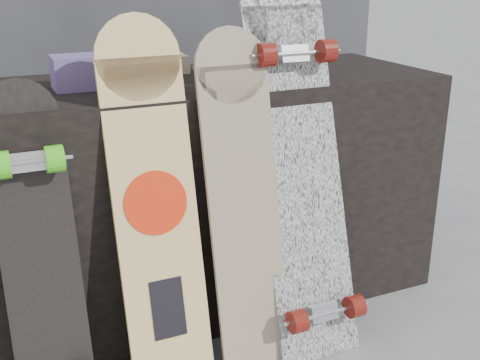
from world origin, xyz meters
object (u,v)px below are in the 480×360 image
longboard_celtic (243,193)px  skateboard_dark (40,251)px  longboard_geisha (154,197)px  vendor_table (203,191)px  longboard_cascadia (299,155)px

longboard_celtic → skateboard_dark: size_ratio=1.12×
longboard_celtic → skateboard_dark: longboard_celtic is taller
longboard_geisha → skateboard_dark: size_ratio=1.17×
vendor_table → longboard_celtic: bearing=-93.2°
vendor_table → longboard_cascadia: longboard_cascadia is taller
longboard_celtic → skateboard_dark: 0.58m
longboard_geisha → longboard_cascadia: (0.46, 0.01, 0.06)m
longboard_geisha → longboard_cascadia: longboard_cascadia is taller
vendor_table → longboard_cascadia: size_ratio=1.36×
vendor_table → longboard_cascadia: bearing=-61.7°
longboard_celtic → longboard_cascadia: size_ratio=0.85×
longboard_geisha → longboard_cascadia: 0.47m
longboard_geisha → skateboard_dark: (-0.32, -0.01, -0.10)m
longboard_celtic → skateboard_dark: bearing=178.0°
longboard_cascadia → longboard_geisha: bearing=-179.1°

